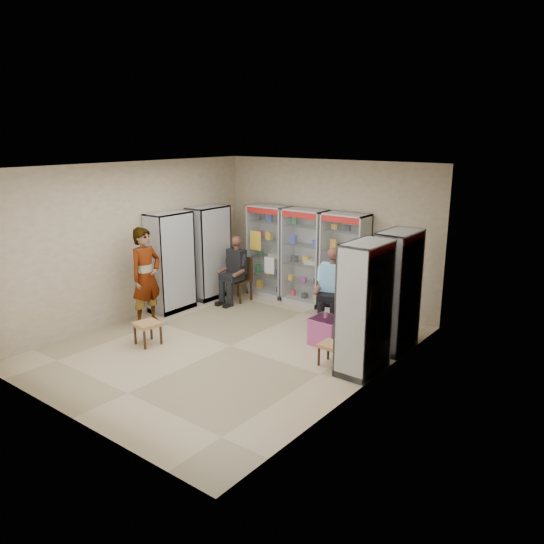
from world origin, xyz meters
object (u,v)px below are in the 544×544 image
Objects in this scene: cabinet_right_near at (364,308)px; woven_stool_a at (331,354)px; cabinet_back_mid at (305,257)px; seated_shopkeeper at (332,291)px; cabinet_back_right at (345,264)px; office_chair at (333,298)px; cabinet_right_far at (396,291)px; wooden_chair at (239,279)px; pink_trunk at (327,331)px; cabinet_back_left at (269,251)px; standing_man at (146,277)px; cabinet_left_near at (170,262)px; woven_stool_b at (148,333)px; cabinet_left_far at (209,253)px.

woven_stool_a is (-0.48, -0.10, -0.82)m from cabinet_right_near.
cabinet_back_mid is 1.60m from seated_shopkeeper.
office_chair is (0.30, -0.91, -0.44)m from cabinet_back_right.
cabinet_right_far is 3.84m from wooden_chair.
pink_trunk is at bearing -83.88° from seated_shopkeeper.
cabinet_back_left is at bearing 72.25° from cabinet_right_far.
wooden_chair is (-2.15, -0.73, -0.53)m from cabinet_back_right.
standing_man is (-0.65, -2.89, -0.07)m from cabinet_back_left.
wooden_chair is 2.48m from seated_shopkeeper.
cabinet_right_far is at bearing -6.04° from wooden_chair.
cabinet_back_mid is 1.61m from office_chair.
wooden_chair is 0.66× the size of seated_shopkeeper.
standing_man reaches higher than pink_trunk.
cabinet_left_near is 3.58m from pink_trunk.
wooden_chair reaches higher than woven_stool_a.
cabinet_right_near reaches higher than woven_stool_b.
wooden_chair is 1.93× the size of pink_trunk.
standing_man reaches higher than office_chair.
cabinet_back_left is at bearing 142.57° from woven_stool_a.
wooden_chair is at bearing 154.87° from seated_shopkeeper.
cabinet_back_mid is (0.95, 0.00, 0.00)m from cabinet_back_left.
standing_man is (0.28, -1.96, -0.07)m from cabinet_left_far.
cabinet_left_near reaches higher than wooden_chair.
cabinet_left_far reaches higher than standing_man.
cabinet_right_near is 1.40× the size of seated_shopkeeper.
woven_stool_a is 3.16m from woven_stool_b.
cabinet_right_far is 1.08× the size of standing_man.
cabinet_right_far is 1.10m from cabinet_right_near.
cabinet_back_mid is 5.67× the size of woven_stool_a.
office_chair is (-1.33, 0.22, -0.44)m from cabinet_right_far.
standing_man is at bearing 140.09° from woven_stool_b.
cabinet_left_near reaches higher than seated_shopkeeper.
cabinet_left_far is at bearing 160.58° from office_chair.
cabinet_back_right is 1.00× the size of cabinet_left_far.
cabinet_back_left reaches higher than pink_trunk.
cabinet_left_far reaches higher than woven_stool_a.
cabinet_back_left is at bearing 180.00° from cabinet_back_right.
cabinet_back_mid is 1.00× the size of cabinet_left_far.
cabinet_back_right is at bearing 0.00° from cabinet_back_left.
woven_stool_a is (3.30, -1.60, -0.29)m from wooden_chair.
pink_trunk is 0.26× the size of standing_man.
standing_man is (-4.18, -1.76, -0.07)m from cabinet_right_far.
wooden_chair is 2.67× the size of woven_stool_a.
standing_man is (-0.78, 0.65, 0.73)m from woven_stool_b.
cabinet_right_near is at bearing 21.02° from woven_stool_b.
woven_stool_b is (-2.08, -2.63, -0.37)m from office_chair.
seated_shopkeeper reaches higher than office_chair.
cabinet_left_near is 4.08m from woven_stool_a.
office_chair reaches higher than woven_stool_b.
office_chair is 0.61× the size of standing_man.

